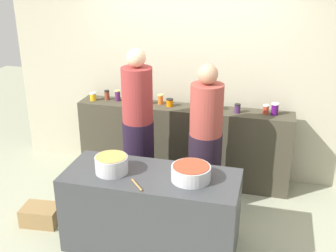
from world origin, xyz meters
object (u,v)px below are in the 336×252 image
(cooking_pot_center, at_px, (191,173))
(bread_crate, at_px, (41,215))
(preserve_jar_6, at_px, (170,103))
(preserve_jar_9, at_px, (237,108))
(cook_with_tongs, at_px, (138,135))
(preserve_jar_3, at_px, (132,98))
(preserve_jar_10, at_px, (266,109))
(preserve_jar_2, at_px, (118,95))
(cooking_pot_left, at_px, (112,164))
(preserve_jar_1, at_px, (107,95))
(cook_in_cap, at_px, (205,147))
(preserve_jar_5, at_px, (160,99))
(wooden_spoon, at_px, (137,185))
(preserve_jar_11, at_px, (275,109))
(preserve_jar_0, at_px, (93,96))
(preserve_jar_8, at_px, (215,105))
(preserve_jar_4, at_px, (144,99))
(preserve_jar_7, at_px, (205,106))

(cooking_pot_center, bearing_deg, bread_crate, 178.64)
(preserve_jar_6, xyz_separation_m, preserve_jar_9, (0.84, -0.02, 0.01))
(cook_with_tongs, distance_m, bread_crate, 1.38)
(preserve_jar_3, distance_m, preserve_jar_10, 1.68)
(preserve_jar_6, height_order, bread_crate, preserve_jar_6)
(preserve_jar_2, height_order, cooking_pot_center, preserve_jar_2)
(cooking_pot_left, bearing_deg, preserve_jar_2, 108.45)
(preserve_jar_1, bearing_deg, cooking_pot_center, -45.56)
(cook_in_cap, bearing_deg, preserve_jar_6, 134.01)
(cooking_pot_center, height_order, cook_in_cap, cook_in_cap)
(preserve_jar_5, height_order, wooden_spoon, preserve_jar_5)
(preserve_jar_5, distance_m, preserve_jar_11, 1.41)
(preserve_jar_10, relative_size, cook_in_cap, 0.06)
(preserve_jar_11, distance_m, wooden_spoon, 2.03)
(preserve_jar_0, height_order, preserve_jar_10, preserve_jar_10)
(preserve_jar_1, bearing_deg, preserve_jar_8, -2.36)
(preserve_jar_1, distance_m, cooking_pot_left, 1.63)
(preserve_jar_11, distance_m, cook_with_tongs, 1.63)
(cook_in_cap, bearing_deg, preserve_jar_10, 44.75)
(preserve_jar_2, distance_m, preserve_jar_8, 1.28)
(preserve_jar_10, distance_m, preserve_jar_11, 0.11)
(wooden_spoon, bearing_deg, cooking_pot_left, 148.88)
(preserve_jar_2, relative_size, wooden_spoon, 0.61)
(bread_crate, bearing_deg, preserve_jar_6, 50.54)
(bread_crate, bearing_deg, cooking_pot_center, -1.36)
(cook_with_tongs, bearing_deg, cook_in_cap, 2.48)
(preserve_jar_9, bearing_deg, bread_crate, -145.75)
(preserve_jar_4, xyz_separation_m, wooden_spoon, (0.44, -1.62, -0.26))
(preserve_jar_7, distance_m, cook_with_tongs, 0.89)
(preserve_jar_8, xyz_separation_m, cooking_pot_center, (-0.01, -1.39, -0.20))
(bread_crate, bearing_deg, cooking_pot_left, -5.23)
(preserve_jar_0, bearing_deg, cook_in_cap, -19.31)
(cook_with_tongs, bearing_deg, preserve_jar_8, 37.71)
(preserve_jar_9, bearing_deg, preserve_jar_0, -179.96)
(preserve_jar_7, bearing_deg, preserve_jar_0, 178.86)
(preserve_jar_3, height_order, preserve_jar_10, same)
(preserve_jar_6, height_order, cook_with_tongs, cook_with_tongs)
(preserve_jar_7, xyz_separation_m, wooden_spoon, (-0.34, -1.58, -0.25))
(preserve_jar_7, distance_m, cooking_pot_center, 1.36)
(cook_in_cap, relative_size, bread_crate, 4.29)
(preserve_jar_2, relative_size, cooking_pot_center, 0.37)
(preserve_jar_5, xyz_separation_m, preserve_jar_11, (1.41, -0.04, 0.01))
(preserve_jar_1, distance_m, bread_crate, 1.73)
(preserve_jar_6, distance_m, cook_in_cap, 0.85)
(preserve_jar_6, relative_size, cook_with_tongs, 0.05)
(preserve_jar_0, relative_size, preserve_jar_3, 0.96)
(preserve_jar_0, bearing_deg, wooden_spoon, -54.93)
(cooking_pot_center, bearing_deg, wooden_spoon, -152.47)
(preserve_jar_8, relative_size, cook_in_cap, 0.07)
(cooking_pot_center, bearing_deg, preserve_jar_9, 78.51)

